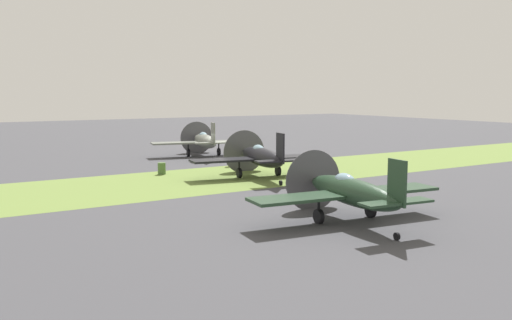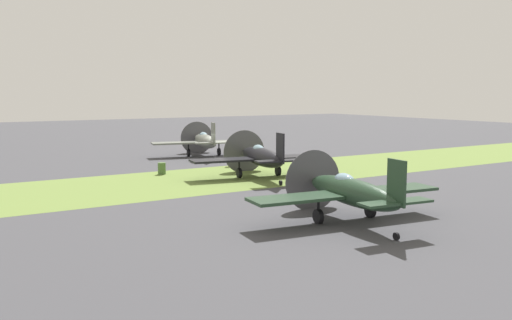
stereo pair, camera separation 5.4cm
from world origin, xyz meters
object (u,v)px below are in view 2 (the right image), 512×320
(airplane_lead, at_px, (205,141))
(fuel_drum, at_px, (162,168))
(airplane_trail, at_px, (350,191))
(ground_crew_chief, at_px, (250,155))
(airplane_wingman, at_px, (261,157))
(ground_crew_mechanic, at_px, (230,156))

(airplane_lead, relative_size, fuel_drum, 11.51)
(airplane_trail, distance_m, ground_crew_chief, 21.05)
(airplane_lead, relative_size, airplane_trail, 1.02)
(airplane_wingman, height_order, fuel_drum, airplane_wingman)
(airplane_trail, height_order, ground_crew_mechanic, airplane_trail)
(airplane_wingman, xyz_separation_m, ground_crew_chief, (2.79, 6.18, -0.64))
(ground_crew_chief, xyz_separation_m, fuel_drum, (-8.43, -0.85, -0.46))
(airplane_trail, xyz_separation_m, ground_crew_chief, (6.40, 20.05, -0.60))
(ground_crew_mechanic, bearing_deg, airplane_wingman, -9.12)
(airplane_trail, relative_size, ground_crew_chief, 5.89)
(airplane_lead, height_order, airplane_trail, airplane_lead)
(airplane_lead, xyz_separation_m, ground_crew_chief, (0.49, -7.89, -0.62))
(fuel_drum, bearing_deg, airplane_wingman, -43.39)
(fuel_drum, bearing_deg, airplane_trail, -83.97)
(airplane_lead, relative_size, ground_crew_chief, 5.99)
(ground_crew_chief, height_order, fuel_drum, ground_crew_chief)
(ground_crew_mechanic, xyz_separation_m, fuel_drum, (-6.68, -1.23, -0.46))
(airplane_lead, xyz_separation_m, ground_crew_mechanic, (-1.26, -7.51, -0.62))
(airplane_trail, relative_size, ground_crew_mechanic, 5.89)
(airplane_wingman, relative_size, ground_crew_chief, 6.06)
(ground_crew_mechanic, height_order, fuel_drum, ground_crew_mechanic)
(airplane_wingman, relative_size, airplane_trail, 1.03)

